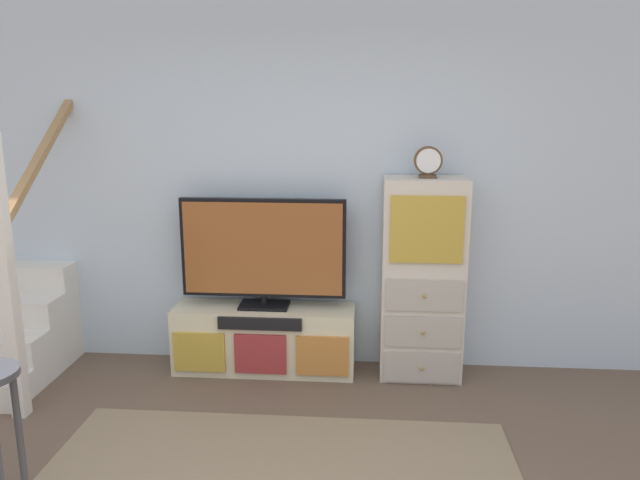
{
  "coord_description": "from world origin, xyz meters",
  "views": [
    {
      "loc": [
        0.45,
        -2.02,
        1.98
      ],
      "look_at": [
        0.14,
        1.87,
        1.09
      ],
      "focal_mm": 34.23,
      "sensor_mm": 36.0,
      "label": 1
    }
  ],
  "objects_px": {
    "television": "(263,250)",
    "desk_clock": "(428,162)",
    "media_console": "(264,339)",
    "side_cabinet": "(422,280)"
  },
  "relations": [
    {
      "from": "television",
      "to": "desk_clock",
      "type": "relative_size",
      "value": 5.53
    },
    {
      "from": "media_console",
      "to": "desk_clock",
      "type": "bearing_deg",
      "value": -0.24
    },
    {
      "from": "media_console",
      "to": "television",
      "type": "bearing_deg",
      "value": 90.0
    },
    {
      "from": "side_cabinet",
      "to": "desk_clock",
      "type": "distance_m",
      "value": 0.84
    },
    {
      "from": "desk_clock",
      "to": "television",
      "type": "bearing_deg",
      "value": 178.58
    },
    {
      "from": "side_cabinet",
      "to": "desk_clock",
      "type": "height_order",
      "value": "desk_clock"
    },
    {
      "from": "side_cabinet",
      "to": "desk_clock",
      "type": "xyz_separation_m",
      "value": [
        0.01,
        -0.01,
        0.84
      ]
    },
    {
      "from": "media_console",
      "to": "side_cabinet",
      "type": "relative_size",
      "value": 0.92
    },
    {
      "from": "side_cabinet",
      "to": "desk_clock",
      "type": "relative_size",
      "value": 6.72
    },
    {
      "from": "media_console",
      "to": "desk_clock",
      "type": "distance_m",
      "value": 1.76
    }
  ]
}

